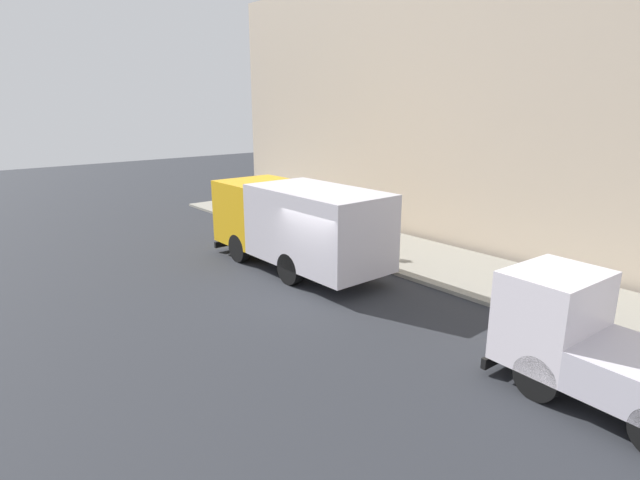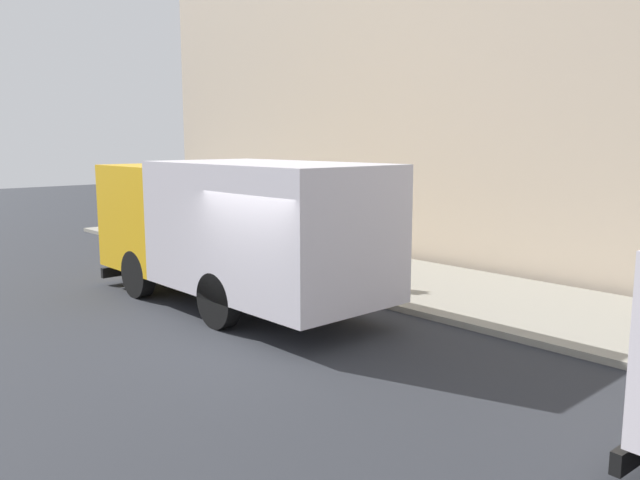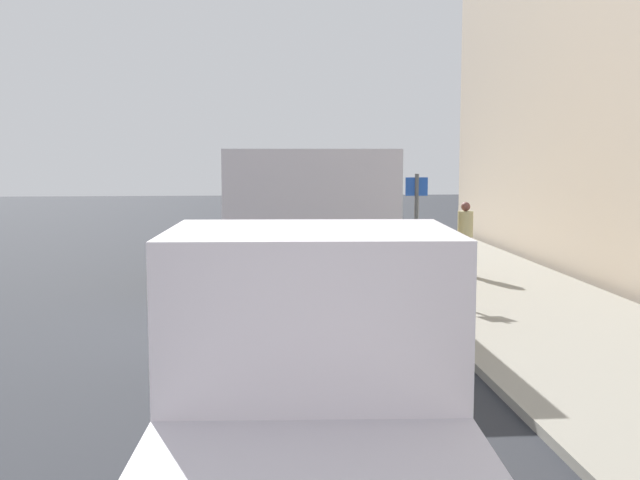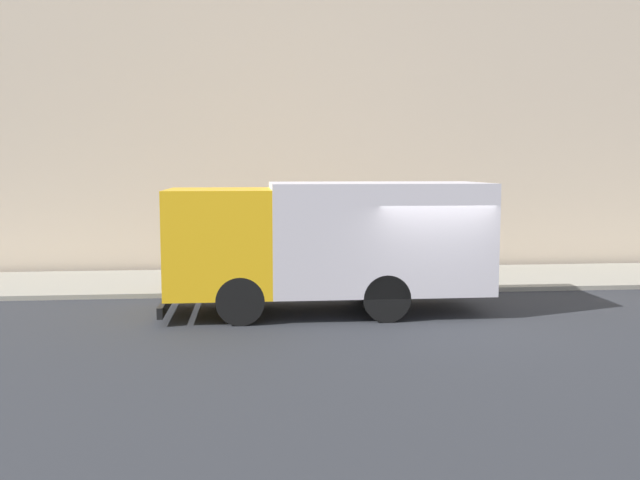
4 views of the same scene
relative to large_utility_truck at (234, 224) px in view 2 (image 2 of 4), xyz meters
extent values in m
plane|color=#292B30|center=(-0.94, -2.21, -1.68)|extent=(80.00, 80.00, 0.00)
cube|color=gray|center=(4.15, -2.21, -1.62)|extent=(4.16, 30.00, 0.12)
cube|color=beige|center=(6.73, -2.21, 3.85)|extent=(0.50, 30.00, 11.05)
cube|color=#EFAF17|center=(0.00, 2.44, -0.01)|extent=(2.60, 2.29, 2.31)
cube|color=black|center=(0.00, 3.56, 0.26)|extent=(2.18, 0.06, 1.29)
cube|color=silver|center=(0.00, -1.13, 0.06)|extent=(2.60, 4.86, 2.45)
cube|color=black|center=(0.00, 3.64, -1.40)|extent=(2.49, 0.12, 0.24)
cylinder|color=black|center=(-1.15, 1.98, -1.17)|extent=(0.30, 1.03, 1.03)
cylinder|color=black|center=(1.15, 1.98, -1.17)|extent=(0.30, 1.03, 1.03)
cylinder|color=black|center=(-1.15, -1.13, -1.17)|extent=(0.30, 1.03, 1.03)
cylinder|color=black|center=(1.15, -1.13, -1.17)|extent=(0.30, 1.03, 1.03)
cylinder|color=black|center=(3.91, 2.53, -1.12)|extent=(0.36, 0.36, 0.87)
cylinder|color=tan|center=(3.91, 2.53, -0.39)|extent=(0.49, 0.49, 0.59)
sphere|color=brown|center=(3.91, 2.53, 0.01)|extent=(0.21, 0.21, 0.21)
cone|color=orange|center=(2.80, 3.48, -1.23)|extent=(0.46, 0.46, 0.66)
cylinder|color=#4C5156|center=(2.34, 0.40, -0.38)|extent=(0.08, 0.08, 2.37)
cube|color=blue|center=(2.34, 0.42, 0.56)|extent=(0.44, 0.03, 0.36)
camera|label=1|loc=(-10.19, -13.42, 3.93)|focal=28.20mm
camera|label=2|loc=(-7.33, -10.56, 1.68)|focal=35.55mm
camera|label=3|loc=(-0.84, -14.65, 1.24)|focal=43.74mm
camera|label=4|loc=(-15.64, 1.75, 1.63)|focal=39.09mm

